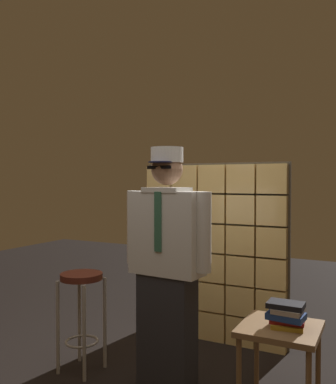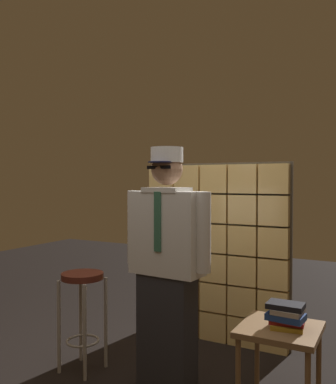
{
  "view_description": "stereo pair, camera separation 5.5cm",
  "coord_description": "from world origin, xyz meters",
  "px_view_note": "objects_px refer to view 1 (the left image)",
  "views": [
    {
      "loc": [
        1.44,
        -2.39,
        1.55
      ],
      "look_at": [
        0.04,
        0.31,
        1.46
      ],
      "focal_mm": 38.58,
      "sensor_mm": 36.0,
      "label": 1
    },
    {
      "loc": [
        1.48,
        -2.36,
        1.55
      ],
      "look_at": [
        0.04,
        0.31,
        1.46
      ],
      "focal_mm": 38.58,
      "sensor_mm": 36.0,
      "label": 2
    }
  ],
  "objects_px": {
    "side_table": "(280,337)",
    "standing_person": "(167,264)",
    "book_stack": "(287,315)",
    "bar_stool": "(82,298)"
  },
  "relations": [
    {
      "from": "side_table",
      "to": "standing_person",
      "type": "bearing_deg",
      "value": -169.42
    },
    {
      "from": "bar_stool",
      "to": "book_stack",
      "type": "height_order",
      "value": "bar_stool"
    },
    {
      "from": "bar_stool",
      "to": "book_stack",
      "type": "xyz_separation_m",
      "value": [
        1.59,
        0.18,
        0.05
      ]
    },
    {
      "from": "side_table",
      "to": "bar_stool",
      "type": "bearing_deg",
      "value": -172.82
    },
    {
      "from": "bar_stool",
      "to": "side_table",
      "type": "xyz_separation_m",
      "value": [
        1.55,
        0.19,
        -0.11
      ]
    },
    {
      "from": "bar_stool",
      "to": "side_table",
      "type": "height_order",
      "value": "bar_stool"
    },
    {
      "from": "side_table",
      "to": "book_stack",
      "type": "height_order",
      "value": "book_stack"
    },
    {
      "from": "bar_stool",
      "to": "book_stack",
      "type": "bearing_deg",
      "value": 6.37
    },
    {
      "from": "book_stack",
      "to": "side_table",
      "type": "bearing_deg",
      "value": 159.82
    },
    {
      "from": "bar_stool",
      "to": "side_table",
      "type": "distance_m",
      "value": 1.56
    }
  ]
}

